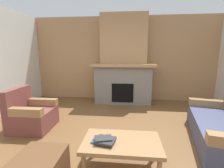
{
  "coord_description": "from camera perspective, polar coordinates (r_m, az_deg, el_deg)",
  "views": [
    {
      "loc": [
        0.16,
        -2.38,
        1.54
      ],
      "look_at": [
        -0.19,
        1.01,
        0.88
      ],
      "focal_mm": 25.64,
      "sensor_mm": 36.0,
      "label": 1
    }
  ],
  "objects": [
    {
      "name": "wall_back_wood_panel",
      "position": [
        5.39,
        4.21,
        8.87
      ],
      "size": [
        6.0,
        0.12,
        2.7
      ],
      "primitive_type": "cube",
      "color": "tan",
      "rests_on": "ground"
    },
    {
      "name": "armchair",
      "position": [
        3.74,
        -26.94,
        -9.77
      ],
      "size": [
        0.77,
        0.77,
        0.85
      ],
      "color": "brown",
      "rests_on": "ground"
    },
    {
      "name": "book_stack_near_edge",
      "position": [
        2.14,
        -2.84,
        -19.35
      ],
      "size": [
        0.32,
        0.25,
        0.07
      ],
      "color": "#335699",
      "rests_on": "coffee_table"
    },
    {
      "name": "ground",
      "position": [
        2.84,
        1.84,
        -21.92
      ],
      "size": [
        9.0,
        9.0,
        0.0
      ],
      "primitive_type": "plane",
      "color": "brown"
    },
    {
      "name": "fireplace",
      "position": [
        5.02,
        4.05,
        6.6
      ],
      "size": [
        1.9,
        0.82,
        2.7
      ],
      "color": "gray",
      "rests_on": "ground"
    },
    {
      "name": "coffee_table",
      "position": [
        2.21,
        3.44,
        -20.79
      ],
      "size": [
        1.0,
        0.6,
        0.43
      ],
      "color": "#997047",
      "rests_on": "ground"
    }
  ]
}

